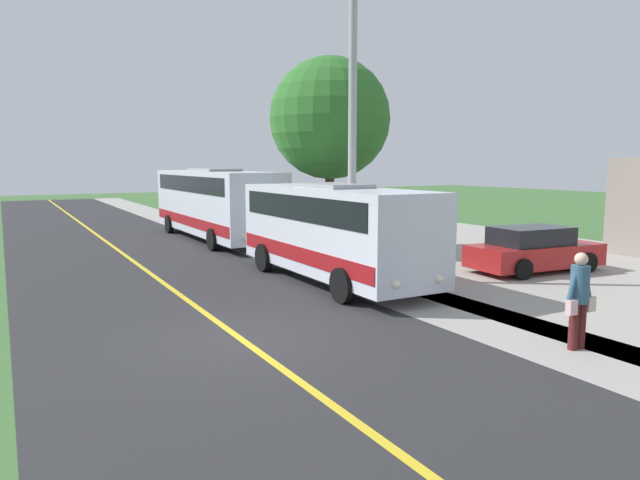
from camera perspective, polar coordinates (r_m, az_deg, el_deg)
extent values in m
plane|color=#3D6633|center=(11.67, -7.96, -9.68)|extent=(120.00, 120.00, 0.00)
cube|color=#28282B|center=(11.67, -7.96, -9.66)|extent=(8.00, 100.00, 0.01)
cube|color=#9E9991|center=(14.30, 11.98, -6.52)|extent=(2.40, 100.00, 0.01)
cube|color=gold|center=(11.67, -7.96, -9.64)|extent=(0.16, 100.00, 0.00)
cube|color=silver|center=(16.75, 1.32, 1.10)|extent=(2.32, 7.86, 2.41)
cube|color=maroon|center=(16.84, 1.31, -1.11)|extent=(2.36, 7.70, 0.44)
cube|color=black|center=(16.69, 1.33, 3.33)|extent=(2.36, 7.07, 0.70)
cube|color=gray|center=(16.66, 1.33, 5.42)|extent=(1.39, 2.36, 0.12)
cylinder|color=black|center=(15.59, 9.55, -3.60)|extent=(0.25, 0.90, 0.90)
cylinder|color=black|center=(14.28, 2.25, -4.53)|extent=(0.25, 0.90, 0.90)
cylinder|color=black|center=(19.56, 0.62, -1.22)|extent=(0.25, 0.90, 0.90)
cylinder|color=black|center=(18.54, -5.61, -1.75)|extent=(0.25, 0.90, 0.90)
sphere|color=#F2EACC|center=(14.07, 11.76, -3.83)|extent=(0.20, 0.20, 0.20)
sphere|color=#F2EACC|center=(13.29, 7.59, -4.41)|extent=(0.20, 0.20, 0.20)
cube|color=silver|center=(26.66, -10.41, 3.78)|extent=(2.51, 10.79, 2.76)
cube|color=maroon|center=(26.73, -10.37, 2.01)|extent=(2.55, 10.58, 0.44)
cube|color=black|center=(26.62, -10.46, 5.56)|extent=(2.55, 9.72, 0.70)
cube|color=gray|center=(26.61, -10.49, 6.87)|extent=(1.50, 3.24, 0.12)
cylinder|color=black|center=(24.13, -4.96, 0.43)|extent=(0.25, 0.90, 0.90)
cylinder|color=black|center=(23.23, -10.61, 0.05)|extent=(0.25, 0.90, 0.90)
cylinder|color=black|center=(30.33, -10.15, 1.81)|extent=(0.25, 0.90, 0.90)
cylinder|color=black|center=(29.61, -14.74, 1.54)|extent=(0.25, 0.90, 0.90)
sphere|color=#F2EACC|center=(22.00, -4.10, 0.40)|extent=(0.20, 0.20, 0.20)
sphere|color=#F2EACC|center=(21.46, -7.43, 0.18)|extent=(0.20, 0.20, 0.20)
cylinder|color=#4C1919|center=(11.92, 24.47, -7.71)|extent=(0.18, 0.18, 0.89)
cylinder|color=#4C1919|center=(11.77, 23.89, -7.87)|extent=(0.18, 0.18, 0.89)
cylinder|color=#335972|center=(11.67, 24.39, -4.02)|extent=(0.34, 0.34, 0.70)
sphere|color=beige|center=(11.59, 24.52, -1.73)|extent=(0.24, 0.24, 0.24)
cylinder|color=#335972|center=(11.81, 24.93, -3.74)|extent=(0.29, 0.10, 0.63)
cube|color=beige|center=(11.93, 25.23, -5.77)|extent=(0.20, 0.12, 0.28)
cylinder|color=#335972|center=(11.52, 23.86, -3.95)|extent=(0.29, 0.10, 0.63)
cube|color=beige|center=(11.52, 23.71, -6.14)|extent=(0.20, 0.12, 0.28)
cylinder|color=#9E9EA3|center=(16.82, 3.23, 10.80)|extent=(0.24, 0.24, 8.78)
cube|color=#A51E1E|center=(19.72, 20.54, -1.40)|extent=(4.52, 2.13, 0.70)
cube|color=black|center=(19.50, 20.21, 0.40)|extent=(2.53, 1.71, 0.57)
cylinder|color=black|center=(21.34, 21.38, -1.36)|extent=(0.65, 0.27, 0.64)
cylinder|color=black|center=(20.16, 25.06, -2.05)|extent=(0.65, 0.27, 0.64)
cylinder|color=black|center=(19.48, 15.80, -1.93)|extent=(0.65, 0.27, 0.64)
cylinder|color=black|center=(18.18, 19.49, -2.76)|extent=(0.65, 0.27, 0.64)
cylinder|color=#4C3826|center=(22.77, 0.96, 3.22)|extent=(0.36, 0.36, 3.42)
sphere|color=#2D6B28|center=(22.77, 0.98, 11.98)|extent=(4.70, 4.70, 4.70)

